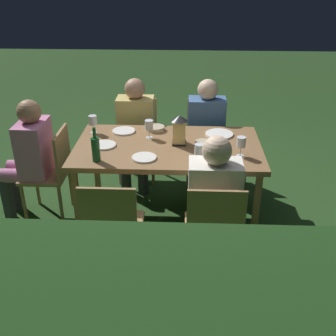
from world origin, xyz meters
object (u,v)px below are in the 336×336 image
green_bottle_on_table (96,149)px  plate_d (219,134)px  plate_b (124,131)px  person_in_mustard (135,129)px  plate_a (104,145)px  chair_side_left_a (205,136)px  person_in_pink (29,154)px  wine_glass_a (199,150)px  chair_side_left_b (138,135)px  person_in_blue (206,130)px  wine_glass_d (241,143)px  person_in_cream (213,197)px  chair_side_right_a (214,229)px  bowl_bread (156,128)px  lantern_centerpiece (179,128)px  wine_glass_c (93,121)px  wine_glass_b (149,126)px  dining_table (168,151)px  chair_side_right_b (112,226)px  chair_head_far (52,170)px  bowl_olives (203,143)px  plate_c (144,158)px

green_bottle_on_table → plate_d: size_ratio=1.12×
plate_b → person_in_mustard: bearing=-99.7°
plate_a → plate_d: bearing=-163.9°
plate_d → chair_side_left_a: bearing=-80.7°
person_in_pink → wine_glass_a: 1.58m
chair_side_left_b → plate_a: size_ratio=4.12×
person_in_blue → wine_glass_d: bearing=105.6°
chair_side_left_a → green_bottle_on_table: bearing=52.2°
chair_side_left_b → person_in_blue: size_ratio=0.76×
person_in_cream → plate_d: (-0.10, -0.93, 0.12)m
chair_side_right_a → bowl_bread: chair_side_right_a is taller
chair_side_right_a → lantern_centerpiece: lantern_centerpiece is taller
lantern_centerpiece → plate_b: lantern_centerpiece is taller
wine_glass_d → wine_glass_c: bearing=-18.9°
chair_side_left_b → plate_d: (-0.84, 0.61, 0.27)m
wine_glass_b → dining_table: bearing=137.5°
chair_side_right_a → plate_a: size_ratio=4.12×
chair_side_left_a → bowl_bread: (0.50, 0.52, 0.29)m
chair_side_right_b → person_in_blue: size_ratio=0.76×
person_in_mustard → plate_a: size_ratio=5.44×
person_in_mustard → green_bottle_on_table: bearing=78.9°
green_bottle_on_table → wine_glass_d: 1.19m
person_in_pink → wine_glass_b: (-1.08, -0.16, 0.23)m
person_in_pink → plate_b: bearing=-160.3°
bowl_bread → lantern_centerpiece: bearing=126.7°
wine_glass_b → bowl_bread: 0.21m
person_in_mustard → wine_glass_d: bearing=138.6°
chair_head_far → person_in_cream: (-1.44, 0.67, 0.15)m
chair_side_right_a → plate_b: 1.44m
chair_head_far → chair_side_left_a: (-1.44, -0.87, 0.00)m
wine_glass_a → wine_glass_c: (0.98, -0.62, 0.00)m
wine_glass_b → plate_d: (-0.65, -0.10, -0.11)m
chair_head_far → wine_glass_d: (-1.68, 0.19, 0.38)m
chair_head_far → bowl_bread: bearing=-159.7°
wine_glass_d → plate_d: (0.14, -0.45, -0.11)m
chair_side_left_b → wine_glass_d: bearing=132.8°
person_in_cream → lantern_centerpiece: size_ratio=4.34×
wine_glass_d → bowl_olives: bearing=-33.2°
chair_head_far → chair_side_right_a: size_ratio=1.00×
wine_glass_d → person_in_blue: bearing=-74.4°
lantern_centerpiece → dining_table: bearing=22.0°
plate_c → wine_glass_b: bearing=-90.7°
chair_side_right_a → wine_glass_b: (0.55, -1.03, 0.38)m
chair_head_far → person_in_blue: (-1.44, -0.67, 0.15)m
chair_side_left_a → bowl_olives: (0.07, 0.86, 0.29)m
person_in_cream → person_in_mustard: size_ratio=1.00×
person_in_mustard → wine_glass_a: size_ratio=6.80×
wine_glass_a → bowl_bread: wine_glass_a is taller
person_in_pink → person_in_cream: size_ratio=1.00×
chair_side_right_a → plate_d: (-0.10, -1.13, 0.27)m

